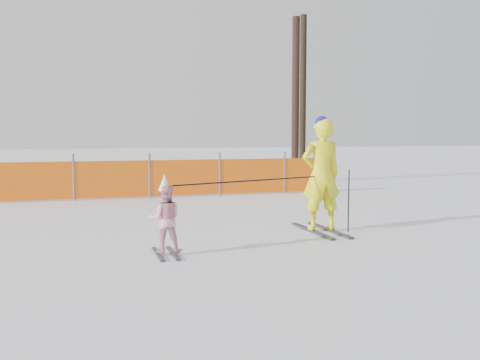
# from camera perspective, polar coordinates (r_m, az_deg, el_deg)

# --- Properties ---
(ground) EXTENTS (120.00, 120.00, 0.00)m
(ground) POSITION_cam_1_polar(r_m,az_deg,el_deg) (8.58, 1.00, -6.94)
(ground) COLOR white
(ground) RESTS_ON ground
(adult) EXTENTS (0.75, 1.67, 2.09)m
(adult) POSITION_cam_1_polar(r_m,az_deg,el_deg) (9.71, 8.66, 0.61)
(adult) COLOR black
(adult) RESTS_ON ground
(child) EXTENTS (0.54, 0.92, 1.18)m
(child) POSITION_cam_1_polar(r_m,az_deg,el_deg) (7.88, -8.00, -4.05)
(child) COLOR black
(child) RESTS_ON ground
(ski_poles) EXTENTS (3.34, 0.96, 1.13)m
(ski_poles) POSITION_cam_1_polar(r_m,az_deg,el_deg) (8.96, 4.35, -0.73)
(ski_poles) COLOR black
(ski_poles) RESTS_ON ground
(safety_fence) EXTENTS (15.65, 0.06, 1.25)m
(safety_fence) POSITION_cam_1_polar(r_m,az_deg,el_deg) (14.79, -18.31, -0.02)
(safety_fence) COLOR #595960
(safety_fence) RESTS_ON ground
(tree_trunks) EXTENTS (0.85, 0.95, 6.19)m
(tree_trunks) POSITION_cam_1_polar(r_m,az_deg,el_deg) (19.96, 6.31, 8.51)
(tree_trunks) COLOR black
(tree_trunks) RESTS_ON ground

